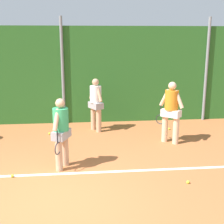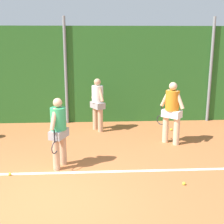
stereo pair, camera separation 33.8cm
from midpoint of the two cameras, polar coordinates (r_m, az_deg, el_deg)
ground_plane at (r=7.38m, az=-11.66°, el=-10.00°), size 26.81×26.81×0.00m
hedge_fence_backdrop at (r=10.70m, az=-10.04°, el=6.73°), size 17.43×0.25×3.31m
fence_post_center at (r=10.51m, az=-10.15°, el=7.44°), size 0.10×0.10×3.62m
fence_post_right at (r=11.29m, az=16.43°, el=7.53°), size 0.10×0.10×3.62m
court_baseline_paint at (r=7.02m, az=-12.00°, el=-11.31°), size 12.73×0.10×0.01m
player_foreground_near at (r=6.98m, az=-10.89°, el=-3.34°), size 0.45×0.74×1.64m
player_midcourt at (r=8.65m, az=9.92°, el=0.52°), size 0.67×0.56×1.76m
player_backcourt_far at (r=9.67m, az=-4.06°, el=1.90°), size 0.49×0.63×1.69m
tennis_ball_0 at (r=9.70m, az=-12.61°, el=-3.97°), size 0.07×0.07×0.07m
tennis_ball_3 at (r=6.61m, az=12.60°, el=-12.70°), size 0.07×0.07×0.07m
tennis_ball_5 at (r=7.11m, az=-19.50°, el=-11.23°), size 0.07×0.07×0.07m
tennis_ball_6 at (r=10.09m, az=9.69°, el=-3.12°), size 0.07×0.07×0.07m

